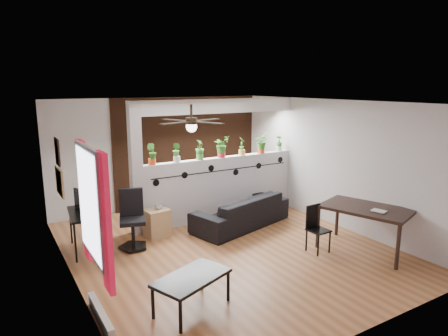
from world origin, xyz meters
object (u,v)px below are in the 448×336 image
at_px(potted_plant_4, 242,145).
at_px(cup, 159,207).
at_px(potted_plant_0, 152,154).
at_px(coffee_table, 192,280).
at_px(potted_plant_6, 279,143).
at_px(cube_shelf, 157,223).
at_px(computer_desk, 85,216).
at_px(potted_plant_1, 177,152).
at_px(sofa, 241,212).
at_px(office_chair, 132,223).
at_px(ceiling_fan, 191,123).
at_px(folding_chair, 316,224).
at_px(potted_plant_2, 200,149).
at_px(dining_table, 366,212).
at_px(potted_plant_5, 261,142).
at_px(potted_plant_3, 221,146).

xyz_separation_m(potted_plant_4, cup, (-2.14, -0.34, -0.98)).
height_order(potted_plant_0, coffee_table, potted_plant_0).
height_order(potted_plant_0, potted_plant_6, potted_plant_0).
xyz_separation_m(cube_shelf, computer_desk, (-1.32, -0.00, 0.37)).
bearing_deg(potted_plant_1, potted_plant_0, 180.00).
xyz_separation_m(potted_plant_4, computer_desk, (-3.51, -0.34, -0.93)).
distance_m(sofa, office_chair, 2.29).
bearing_deg(potted_plant_4, sofa, -123.93).
bearing_deg(sofa, ceiling_fan, 18.64).
height_order(sofa, folding_chair, folding_chair).
relative_size(potted_plant_1, potted_plant_2, 0.97).
bearing_deg(sofa, office_chair, -16.53).
distance_m(potted_plant_4, cube_shelf, 2.57).
distance_m(potted_plant_4, folding_chair, 2.65).
relative_size(computer_desk, dining_table, 0.62).
height_order(potted_plant_1, sofa, potted_plant_1).
xyz_separation_m(potted_plant_1, office_chair, (-1.18, -0.64, -1.10)).
bearing_deg(cube_shelf, potted_plant_5, 0.86).
height_order(potted_plant_2, cube_shelf, potted_plant_2).
xyz_separation_m(potted_plant_2, potted_plant_5, (1.58, 0.00, 0.02)).
bearing_deg(sofa, computer_desk, -21.74).
xyz_separation_m(potted_plant_4, cube_shelf, (-2.19, -0.34, -1.30)).
relative_size(potted_plant_6, cube_shelf, 0.67).
relative_size(folding_chair, coffee_table, 0.73).
xyz_separation_m(potted_plant_0, cup, (-0.03, -0.34, -0.98)).
relative_size(potted_plant_0, potted_plant_3, 0.90).
distance_m(potted_plant_1, folding_chair, 3.07).
bearing_deg(potted_plant_5, cup, -172.73).
bearing_deg(potted_plant_1, ceiling_fan, -106.89).
bearing_deg(potted_plant_5, potted_plant_3, -180.00).
bearing_deg(cup, potted_plant_3, 11.92).
height_order(potted_plant_3, sofa, potted_plant_3).
bearing_deg(potted_plant_2, folding_chair, -67.31).
relative_size(ceiling_fan, potted_plant_5, 2.58).
distance_m(ceiling_fan, cube_shelf, 2.51).
distance_m(ceiling_fan, dining_table, 3.42).
height_order(potted_plant_3, computer_desk, potted_plant_3).
height_order(potted_plant_3, potted_plant_6, potted_plant_3).
xyz_separation_m(potted_plant_5, computer_desk, (-4.04, -0.34, -0.95)).
height_order(potted_plant_2, sofa, potted_plant_2).
height_order(potted_plant_4, cup, potted_plant_4).
relative_size(potted_plant_5, potted_plant_6, 1.27).
relative_size(ceiling_fan, coffee_table, 1.05).
xyz_separation_m(potted_plant_3, cube_shelf, (-1.66, -0.34, -1.33)).
relative_size(potted_plant_0, potted_plant_6, 1.16).
relative_size(potted_plant_5, computer_desk, 0.45).
bearing_deg(folding_chair, potted_plant_6, 65.73).
distance_m(ceiling_fan, potted_plant_6, 3.73).
xyz_separation_m(dining_table, folding_chair, (-0.74, 0.45, -0.22)).
height_order(cup, computer_desk, computer_desk).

